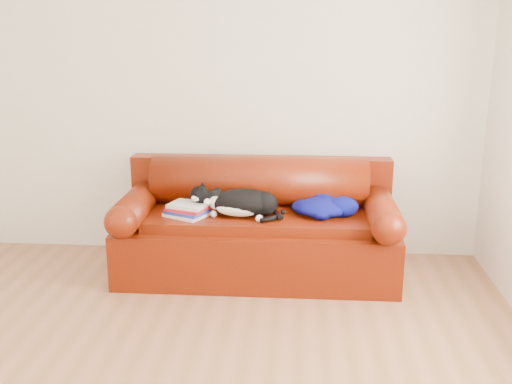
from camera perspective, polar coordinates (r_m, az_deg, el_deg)
ground at (r=3.50m, az=-9.55°, el=-17.06°), size 4.50×4.50×0.00m
room_shell at (r=2.95m, az=-8.57°, el=11.39°), size 4.52×4.02×2.61m
sofa_base at (r=4.65m, az=0.13°, el=-5.01°), size 2.10×0.90×0.50m
sofa_back at (r=4.79m, az=0.34°, el=-0.58°), size 2.10×1.01×0.88m
book_stack at (r=4.49m, az=-6.56°, el=-1.71°), size 0.36×0.33×0.10m
cat at (r=4.45m, az=-1.28°, el=-1.08°), size 0.70×0.33×0.26m
blanket at (r=4.53m, az=6.49°, el=-1.33°), size 0.56×0.45×0.15m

